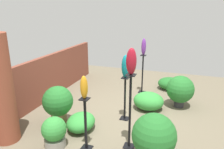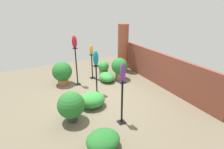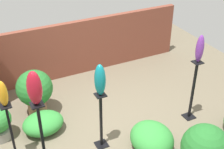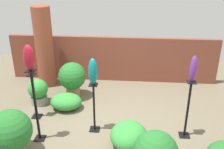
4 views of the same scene
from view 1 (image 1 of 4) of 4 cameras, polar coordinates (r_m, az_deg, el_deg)
The scene contains 18 objects.
ground_plane at distance 5.39m, azimuth 2.22°, elevation -10.39°, with size 8.00×8.00×0.00m, color #6B604C.
brick_wall_back at distance 6.10m, azimuth -17.97°, elevation -1.58°, with size 5.60×0.12×1.23m, color brown.
brick_pillar at distance 4.49m, azimuth -27.07°, elevation -3.66°, with size 0.46×0.46×2.08m, color brown.
pedestal_ruby at distance 3.97m, azimuth 4.69°, elevation -10.54°, with size 0.20×0.20×1.41m.
pedestal_teal at distance 5.01m, azimuth 3.39°, elevation -6.82°, with size 0.20×0.20×1.01m.
pedestal_amber at distance 4.03m, azimuth -6.89°, elevation -13.40°, with size 0.20×0.20×1.00m.
pedestal_violet at distance 6.57m, azimuth 7.96°, elevation -0.32°, with size 0.20×0.20×1.16m.
art_vase_ruby at distance 3.61m, azimuth 5.07°, elevation 3.45°, with size 0.18×0.18×0.45m, color maroon.
art_vase_teal at distance 4.73m, azimuth 3.56°, elevation 2.14°, with size 0.17×0.18×0.51m, color #0F727A.
art_vase_amber at distance 3.70m, azimuth -7.31°, elevation -3.34°, with size 0.14×0.13×0.41m, color orange.
art_vase_violet at distance 6.36m, azimuth 8.28°, elevation 7.18°, with size 0.13×0.13×0.48m, color #6B2D8C.
potted_plant_walkway_edge at distance 4.88m, azimuth -13.94°, elevation -7.21°, with size 0.66×0.66×0.89m.
potted_plant_front_right at distance 5.86m, azimuth 17.39°, elevation -3.80°, with size 0.70×0.70×0.83m.
potted_plant_near_pillar at distance 4.25m, azimuth -14.85°, elevation -14.33°, with size 0.46×0.46×0.60m.
potted_plant_mid_right at distance 3.74m, azimuth 10.89°, elevation -15.77°, with size 0.73×0.73×0.88m.
foliage_bed_east at distance 7.10m, azimuth 14.87°, elevation -2.31°, with size 0.65×0.74×0.37m, color #236B28.
foliage_bed_west at distance 4.75m, azimuth -8.12°, elevation -12.20°, with size 0.70×0.57×0.36m, color #338C38.
foliage_bed_center at distance 5.63m, azimuth 9.52°, elevation -6.83°, with size 0.67×0.76×0.44m, color #338C38.
Camera 1 is at (-4.57, -1.36, 2.51)m, focal length 35.00 mm.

